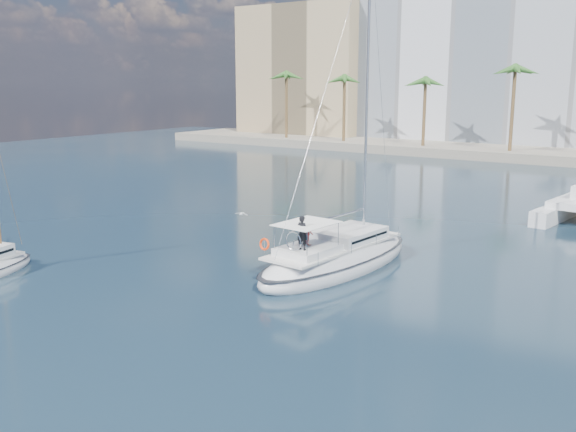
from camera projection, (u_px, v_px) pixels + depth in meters
The scene contains 8 objects.
ground at pixel (279, 279), 32.28m from camera, with size 160.00×160.00×0.00m, color black.
quay at pixel (557, 155), 81.31m from camera, with size 120.00×14.00×1.20m, color gray.
building_modern at pixel (498, 52), 94.88m from camera, with size 42.00×16.00×28.00m, color silver.
building_tan_left at pixel (312, 74), 108.93m from camera, with size 22.00×14.00×22.00m, color tan.
palm_left at pixel (314, 78), 94.97m from camera, with size 3.60×3.60×12.30m.
palm_centre at pixel (556, 77), 76.09m from camera, with size 3.60×3.60×12.30m.
main_sloop at pixel (337, 259), 34.02m from camera, with size 4.91×12.35×17.89m.
seagull at pixel (242, 214), 42.69m from camera, with size 1.01×0.43×0.19m.
Camera 1 is at (17.94, -25.20, 9.77)m, focal length 40.00 mm.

